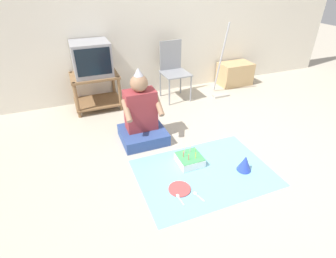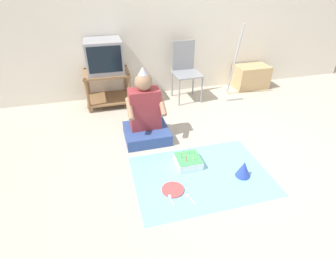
{
  "view_description": "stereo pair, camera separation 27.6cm",
  "coord_description": "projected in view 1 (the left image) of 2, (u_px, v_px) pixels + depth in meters",
  "views": [
    {
      "loc": [
        -1.61,
        -1.73,
        1.79
      ],
      "look_at": [
        -0.73,
        0.47,
        0.35
      ],
      "focal_mm": 28.0,
      "sensor_mm": 36.0,
      "label": 1
    },
    {
      "loc": [
        -1.34,
        -1.81,
        1.79
      ],
      "look_at": [
        -0.73,
        0.47,
        0.35
      ],
      "focal_mm": 28.0,
      "sensor_mm": 36.0,
      "label": 2
    }
  ],
  "objects": [
    {
      "name": "plastic_spoon_near",
      "position": [
        178.0,
        197.0,
        2.4
      ],
      "size": [
        0.04,
        0.15,
        0.01
      ],
      "color": "white",
      "rests_on": "party_cloth"
    },
    {
      "name": "ground_plane",
      "position": [
        248.0,
        165.0,
        2.81
      ],
      "size": [
        16.0,
        16.0,
        0.0
      ],
      "primitive_type": "plane",
      "color": "#BCB29E"
    },
    {
      "name": "cardboard_box_stack",
      "position": [
        235.0,
        74.0,
        4.69
      ],
      "size": [
        0.57,
        0.37,
        0.39
      ],
      "color": "tan",
      "rests_on": "ground_plane"
    },
    {
      "name": "party_cloth",
      "position": [
        205.0,
        173.0,
        2.7
      ],
      "size": [
        1.36,
        0.96,
        0.01
      ],
      "color": "#7FC6E0",
      "rests_on": "ground_plane"
    },
    {
      "name": "tv",
      "position": [
        91.0,
        58.0,
        3.61
      ],
      "size": [
        0.51,
        0.47,
        0.46
      ],
      "color": "#99999E",
      "rests_on": "tv_stand"
    },
    {
      "name": "folding_chair",
      "position": [
        173.0,
        67.0,
        4.06
      ],
      "size": [
        0.41,
        0.42,
        0.88
      ],
      "color": "gray",
      "rests_on": "ground_plane"
    },
    {
      "name": "person_seated",
      "position": [
        142.0,
        118.0,
        3.1
      ],
      "size": [
        0.53,
        0.5,
        0.89
      ],
      "color": "#334C8C",
      "rests_on": "ground_plane"
    },
    {
      "name": "plastic_spoon_far",
      "position": [
        196.0,
        194.0,
        2.42
      ],
      "size": [
        0.06,
        0.14,
        0.01
      ],
      "color": "white",
      "rests_on": "party_cloth"
    },
    {
      "name": "paper_plate",
      "position": [
        180.0,
        189.0,
        2.49
      ],
      "size": [
        0.21,
        0.21,
        0.01
      ],
      "color": "#D84C4C",
      "rests_on": "party_cloth"
    },
    {
      "name": "party_hat_blue",
      "position": [
        245.0,
        163.0,
        2.69
      ],
      "size": [
        0.15,
        0.15,
        0.17
      ],
      "color": "blue",
      "rests_on": "party_cloth"
    },
    {
      "name": "dust_mop",
      "position": [
        221.0,
        76.0,
        4.2
      ],
      "size": [
        0.28,
        0.3,
        1.15
      ],
      "color": "#B2ADA3",
      "rests_on": "ground_plane"
    },
    {
      "name": "birthday_cake",
      "position": [
        189.0,
        159.0,
        2.8
      ],
      "size": [
        0.26,
        0.26,
        0.17
      ],
      "color": "white",
      "rests_on": "party_cloth"
    },
    {
      "name": "wall_back",
      "position": [
        169.0,
        10.0,
        3.95
      ],
      "size": [
        6.4,
        0.06,
        2.55
      ],
      "color": "silver",
      "rests_on": "ground_plane"
    },
    {
      "name": "tv_stand",
      "position": [
        96.0,
        88.0,
        3.83
      ],
      "size": [
        0.66,
        0.51,
        0.52
      ],
      "color": "olive",
      "rests_on": "ground_plane"
    }
  ]
}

